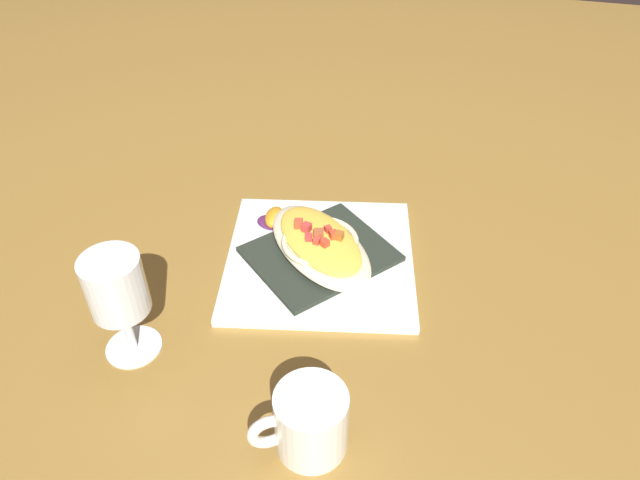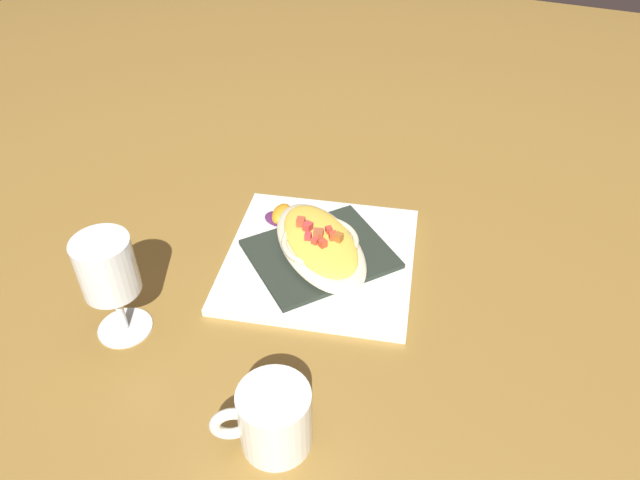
{
  "view_description": "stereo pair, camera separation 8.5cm",
  "coord_description": "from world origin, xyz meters",
  "px_view_note": "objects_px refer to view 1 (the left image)",
  "views": [
    {
      "loc": [
        0.63,
        0.16,
        0.59
      ],
      "look_at": [
        0.0,
        0.0,
        0.04
      ],
      "focal_mm": 33.49,
      "sensor_mm": 36.0,
      "label": 1
    },
    {
      "loc": [
        0.6,
        0.24,
        0.59
      ],
      "look_at": [
        0.0,
        0.0,
        0.04
      ],
      "focal_mm": 33.49,
      "sensor_mm": 36.0,
      "label": 2
    }
  ],
  "objects_px": {
    "square_plate": "(320,259)",
    "orange_garnish": "(274,219)",
    "gratin_dish": "(320,243)",
    "stemmed_glass": "(117,291)",
    "coffee_mug": "(310,424)"
  },
  "relations": [
    {
      "from": "square_plate",
      "to": "orange_garnish",
      "type": "relative_size",
      "value": 4.99
    },
    {
      "from": "gratin_dish",
      "to": "stemmed_glass",
      "type": "bearing_deg",
      "value": -40.93
    },
    {
      "from": "gratin_dish",
      "to": "stemmed_glass",
      "type": "height_order",
      "value": "stemmed_glass"
    },
    {
      "from": "orange_garnish",
      "to": "coffee_mug",
      "type": "xyz_separation_m",
      "value": [
        0.34,
        0.15,
        0.02
      ]
    },
    {
      "from": "coffee_mug",
      "to": "stemmed_glass",
      "type": "relative_size",
      "value": 0.69
    },
    {
      "from": "orange_garnish",
      "to": "coffee_mug",
      "type": "distance_m",
      "value": 0.38
    },
    {
      "from": "square_plate",
      "to": "coffee_mug",
      "type": "bearing_deg",
      "value": 12.49
    },
    {
      "from": "square_plate",
      "to": "coffee_mug",
      "type": "relative_size",
      "value": 2.66
    },
    {
      "from": "gratin_dish",
      "to": "orange_garnish",
      "type": "height_order",
      "value": "gratin_dish"
    },
    {
      "from": "stemmed_glass",
      "to": "gratin_dish",
      "type": "bearing_deg",
      "value": 139.07
    },
    {
      "from": "coffee_mug",
      "to": "stemmed_glass",
      "type": "xyz_separation_m",
      "value": [
        -0.07,
        -0.25,
        0.06
      ]
    },
    {
      "from": "orange_garnish",
      "to": "stemmed_glass",
      "type": "xyz_separation_m",
      "value": [
        0.27,
        -0.1,
        0.08
      ]
    },
    {
      "from": "square_plate",
      "to": "gratin_dish",
      "type": "distance_m",
      "value": 0.03
    },
    {
      "from": "square_plate",
      "to": "stemmed_glass",
      "type": "relative_size",
      "value": 1.83
    },
    {
      "from": "gratin_dish",
      "to": "orange_garnish",
      "type": "bearing_deg",
      "value": -122.53
    }
  ]
}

